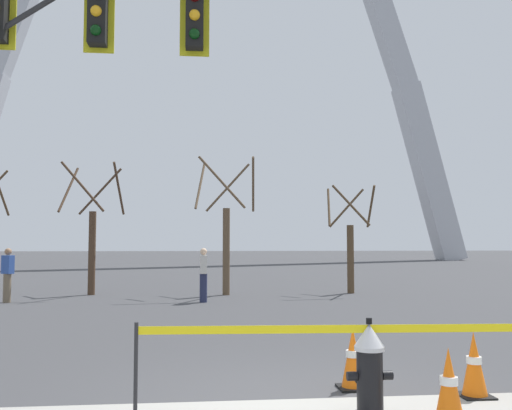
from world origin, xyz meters
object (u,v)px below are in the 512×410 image
object	(u,v)px
pedestrian_standing_center	(7,275)
monument_arch	(208,23)
traffic_cone_mid_sidewalk	(449,387)
fire_hydrant	(369,371)
traffic_cone_by_hydrant	(474,365)
pedestrian_walking_left	(203,274)
traffic_signal_gantry	(21,65)
traffic_cone_curb_edge	(353,358)

from	to	relation	value
pedestrian_standing_center	monument_arch	bearing A→B (deg)	80.44
traffic_cone_mid_sidewalk	pedestrian_standing_center	bearing A→B (deg)	123.64
fire_hydrant	monument_arch	world-z (taller)	monument_arch
traffic_cone_mid_sidewalk	monument_arch	xyz separation A→B (m)	(-1.50, 50.43, 23.68)
traffic_cone_by_hydrant	pedestrian_standing_center	xyz separation A→B (m)	(-8.68, 11.10, 0.46)
monument_arch	pedestrian_walking_left	bearing A→B (deg)	-91.09
fire_hydrant	traffic_cone_by_hydrant	size ratio (longest dim) A/B	1.36
fire_hydrant	traffic_cone_mid_sidewalk	bearing A→B (deg)	-19.47
fire_hydrant	pedestrian_standing_center	world-z (taller)	pedestrian_standing_center
traffic_signal_gantry	monument_arch	size ratio (longest dim) A/B	0.12
fire_hydrant	pedestrian_standing_center	bearing A→B (deg)	121.77
traffic_cone_curb_edge	monument_arch	size ratio (longest dim) A/B	0.01
traffic_cone_curb_edge	pedestrian_standing_center	distance (m)	12.94
traffic_cone_curb_edge	pedestrian_standing_center	world-z (taller)	pedestrian_standing_center
traffic_cone_by_hydrant	traffic_cone_curb_edge	xyz separation A→B (m)	(-1.26, 0.50, 0.00)
traffic_signal_gantry	monument_arch	xyz separation A→B (m)	(3.44, 47.58, 19.77)
traffic_cone_mid_sidewalk	traffic_cone_by_hydrant	bearing A→B (deg)	51.44
fire_hydrant	traffic_cone_curb_edge	size ratio (longest dim) A/B	1.36
traffic_cone_mid_sidewalk	traffic_cone_curb_edge	bearing A→B (deg)	111.85
traffic_signal_gantry	pedestrian_walking_left	world-z (taller)	traffic_signal_gantry
pedestrian_walking_left	fire_hydrant	bearing A→B (deg)	-82.22
monument_arch	traffic_signal_gantry	bearing A→B (deg)	-94.14
traffic_cone_mid_sidewalk	pedestrian_standing_center	distance (m)	14.40
fire_hydrant	pedestrian_standing_center	distance (m)	13.81
traffic_signal_gantry	pedestrian_standing_center	distance (m)	10.22
monument_arch	traffic_cone_curb_edge	bearing A→B (deg)	-88.90
fire_hydrant	traffic_cone_mid_sidewalk	world-z (taller)	fire_hydrant
monument_arch	pedestrian_walking_left	xyz separation A→B (m)	(-0.74, -38.97, -23.22)
pedestrian_walking_left	traffic_cone_curb_edge	bearing A→B (deg)	-80.52
traffic_signal_gantry	pedestrian_standing_center	xyz separation A→B (m)	(-3.03, 9.13, -3.45)
traffic_signal_gantry	pedestrian_standing_center	bearing A→B (deg)	108.38
traffic_signal_gantry	pedestrian_walking_left	bearing A→B (deg)	72.59
traffic_cone_curb_edge	pedestrian_standing_center	xyz separation A→B (m)	(-7.42, 10.60, 0.46)
fire_hydrant	traffic_cone_mid_sidewalk	xyz separation A→B (m)	(0.71, -0.25, -0.11)
monument_arch	traffic_cone_mid_sidewalk	bearing A→B (deg)	-88.30
traffic_signal_gantry	pedestrian_walking_left	size ratio (longest dim) A/B	4.04
fire_hydrant	traffic_cone_curb_edge	xyz separation A→B (m)	(0.15, 1.14, -0.11)
monument_arch	pedestrian_standing_center	distance (m)	45.38
monument_arch	pedestrian_standing_center	bearing A→B (deg)	-99.56
traffic_cone_by_hydrant	pedestrian_walking_left	size ratio (longest dim) A/B	0.46
pedestrian_walking_left	traffic_cone_mid_sidewalk	bearing A→B (deg)	-78.94
monument_arch	pedestrian_walking_left	distance (m)	45.37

